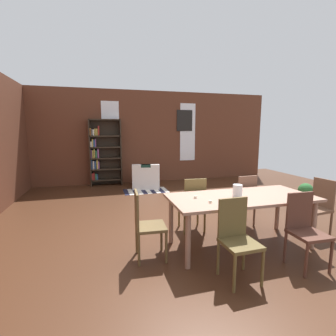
{
  "coord_description": "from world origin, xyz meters",
  "views": [
    {
      "loc": [
        -1.69,
        -3.91,
        1.75
      ],
      "look_at": [
        -0.13,
        1.67,
        0.86
      ],
      "focal_mm": 26.34,
      "sensor_mm": 36.0,
      "label": 1
    }
  ],
  "objects_px": {
    "dining_chair_near_right": "(305,228)",
    "armchair_white": "(146,178)",
    "dining_chair_far_right": "(243,198)",
    "dining_table": "(241,201)",
    "dining_chair_near_left": "(237,236)",
    "dining_chair_head_left": "(145,223)",
    "bookshelf_tall": "(103,152)",
    "dining_chair_head_right": "(318,205)",
    "potted_plant_by_shelf": "(305,193)",
    "dining_chair_far_left": "(193,203)",
    "vase_on_table": "(238,191)"
  },
  "relations": [
    {
      "from": "dining_chair_near_left",
      "to": "armchair_white",
      "type": "xyz_separation_m",
      "value": [
        -0.18,
        4.9,
        -0.23
      ]
    },
    {
      "from": "vase_on_table",
      "to": "dining_chair_head_right",
      "type": "height_order",
      "value": "vase_on_table"
    },
    {
      "from": "bookshelf_tall",
      "to": "armchair_white",
      "type": "xyz_separation_m",
      "value": [
        1.23,
        -0.71,
        -0.77
      ]
    },
    {
      "from": "bookshelf_tall",
      "to": "potted_plant_by_shelf",
      "type": "relative_size",
      "value": 4.23
    },
    {
      "from": "dining_chair_near_left",
      "to": "potted_plant_by_shelf",
      "type": "height_order",
      "value": "dining_chair_near_left"
    },
    {
      "from": "dining_table",
      "to": "armchair_white",
      "type": "distance_m",
      "value": 4.27
    },
    {
      "from": "dining_chair_near_right",
      "to": "armchair_white",
      "type": "bearing_deg",
      "value": 103.32
    },
    {
      "from": "dining_chair_head_right",
      "to": "bookshelf_tall",
      "type": "height_order",
      "value": "bookshelf_tall"
    },
    {
      "from": "dining_chair_far_right",
      "to": "potted_plant_by_shelf",
      "type": "xyz_separation_m",
      "value": [
        2.22,
        0.81,
        -0.26
      ]
    },
    {
      "from": "vase_on_table",
      "to": "dining_chair_far_left",
      "type": "xyz_separation_m",
      "value": [
        -0.42,
        0.71,
        -0.35
      ]
    },
    {
      "from": "vase_on_table",
      "to": "potted_plant_by_shelf",
      "type": "height_order",
      "value": "vase_on_table"
    },
    {
      "from": "dining_chair_head_left",
      "to": "dining_chair_far_right",
      "type": "relative_size",
      "value": 1.0
    },
    {
      "from": "armchair_white",
      "to": "bookshelf_tall",
      "type": "bearing_deg",
      "value": 150.09
    },
    {
      "from": "dining_table",
      "to": "potted_plant_by_shelf",
      "type": "distance_m",
      "value": 3.14
    },
    {
      "from": "dining_chair_near_left",
      "to": "potted_plant_by_shelf",
      "type": "bearing_deg",
      "value": 34.79
    },
    {
      "from": "dining_chair_head_left",
      "to": "dining_chair_far_left",
      "type": "distance_m",
      "value": 1.19
    },
    {
      "from": "dining_chair_far_right",
      "to": "armchair_white",
      "type": "relative_size",
      "value": 1.02
    },
    {
      "from": "dining_chair_near_left",
      "to": "armchair_white",
      "type": "height_order",
      "value": "dining_chair_near_left"
    },
    {
      "from": "dining_chair_far_left",
      "to": "dining_chair_far_right",
      "type": "bearing_deg",
      "value": 0.0
    },
    {
      "from": "dining_chair_far_right",
      "to": "potted_plant_by_shelf",
      "type": "bearing_deg",
      "value": 20.0
    },
    {
      "from": "dining_chair_head_right",
      "to": "dining_chair_near_right",
      "type": "distance_m",
      "value": 1.2
    },
    {
      "from": "dining_chair_far_left",
      "to": "dining_chair_far_right",
      "type": "distance_m",
      "value": 0.98
    },
    {
      "from": "dining_table",
      "to": "dining_chair_head_right",
      "type": "height_order",
      "value": "dining_chair_head_right"
    },
    {
      "from": "dining_chair_near_left",
      "to": "bookshelf_tall",
      "type": "relative_size",
      "value": 0.46
    },
    {
      "from": "vase_on_table",
      "to": "dining_chair_far_left",
      "type": "relative_size",
      "value": 0.19
    },
    {
      "from": "dining_chair_near_left",
      "to": "vase_on_table",
      "type": "bearing_deg",
      "value": 59.45
    },
    {
      "from": "potted_plant_by_shelf",
      "to": "dining_table",
      "type": "bearing_deg",
      "value": -150.79
    },
    {
      "from": "vase_on_table",
      "to": "dining_chair_near_right",
      "type": "relative_size",
      "value": 0.19
    },
    {
      "from": "dining_chair_near_left",
      "to": "dining_chair_far_left",
      "type": "distance_m",
      "value": 1.42
    },
    {
      "from": "dining_chair_far_left",
      "to": "vase_on_table",
      "type": "bearing_deg",
      "value": -59.35
    },
    {
      "from": "dining_chair_far_left",
      "to": "potted_plant_by_shelf",
      "type": "distance_m",
      "value": 3.32
    },
    {
      "from": "dining_chair_near_right",
      "to": "armchair_white",
      "type": "xyz_separation_m",
      "value": [
        -1.16,
        4.9,
        -0.23
      ]
    },
    {
      "from": "dining_chair_head_left",
      "to": "dining_chair_far_right",
      "type": "height_order",
      "value": "same"
    },
    {
      "from": "dining_chair_near_right",
      "to": "potted_plant_by_shelf",
      "type": "height_order",
      "value": "dining_chair_near_right"
    },
    {
      "from": "dining_chair_far_right",
      "to": "dining_chair_head_right",
      "type": "bearing_deg",
      "value": -36.03
    },
    {
      "from": "dining_table",
      "to": "dining_chair_near_right",
      "type": "xyz_separation_m",
      "value": [
        0.49,
        -0.71,
        -0.19
      ]
    },
    {
      "from": "dining_chair_head_right",
      "to": "bookshelf_tall",
      "type": "relative_size",
      "value": 0.46
    },
    {
      "from": "vase_on_table",
      "to": "dining_chair_near_left",
      "type": "height_order",
      "value": "vase_on_table"
    },
    {
      "from": "vase_on_table",
      "to": "armchair_white",
      "type": "bearing_deg",
      "value": 98.15
    },
    {
      "from": "vase_on_table",
      "to": "dining_chair_head_right",
      "type": "xyz_separation_m",
      "value": [
        1.53,
        0.01,
        -0.35
      ]
    },
    {
      "from": "vase_on_table",
      "to": "dining_chair_far_right",
      "type": "relative_size",
      "value": 0.19
    },
    {
      "from": "dining_chair_head_left",
      "to": "armchair_white",
      "type": "distance_m",
      "value": 4.27
    },
    {
      "from": "armchair_white",
      "to": "potted_plant_by_shelf",
      "type": "distance_m",
      "value": 4.32
    },
    {
      "from": "dining_chair_head_right",
      "to": "bookshelf_tall",
      "type": "distance_m",
      "value": 5.96
    },
    {
      "from": "dining_table",
      "to": "dining_chair_near_left",
      "type": "relative_size",
      "value": 2.28
    },
    {
      "from": "armchair_white",
      "to": "dining_table",
      "type": "bearing_deg",
      "value": -80.9
    },
    {
      "from": "bookshelf_tall",
      "to": "dining_chair_head_left",
      "type": "bearing_deg",
      "value": -84.81
    },
    {
      "from": "dining_chair_near_right",
      "to": "potted_plant_by_shelf",
      "type": "distance_m",
      "value": 3.16
    },
    {
      "from": "dining_table",
      "to": "dining_chair_head_left",
      "type": "distance_m",
      "value": 1.47
    },
    {
      "from": "dining_chair_near_right",
      "to": "bookshelf_tall",
      "type": "bearing_deg",
      "value": 113.07
    }
  ]
}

